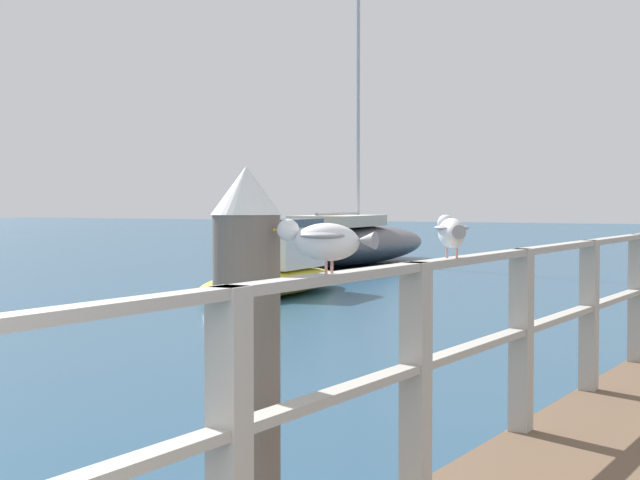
{
  "coord_description": "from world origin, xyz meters",
  "views": [
    {
      "loc": [
        0.75,
        -0.54,
        1.8
      ],
      "look_at": [
        -3.0,
        6.15,
        1.51
      ],
      "focal_mm": 58.32,
      "sensor_mm": 36.0,
      "label": 1
    }
  ],
  "objects_px": {
    "seagull_foreground": "(325,240)",
    "boat_0": "(276,270)",
    "dock_piling_near": "(247,399)",
    "seagull_background": "(451,231)",
    "boat_2": "(352,243)"
  },
  "relations": [
    {
      "from": "seagull_background",
      "to": "boat_2",
      "type": "height_order",
      "value": "boat_2"
    },
    {
      "from": "dock_piling_near",
      "to": "boat_2",
      "type": "bearing_deg",
      "value": 116.51
    },
    {
      "from": "dock_piling_near",
      "to": "seagull_foreground",
      "type": "distance_m",
      "value": 0.76
    },
    {
      "from": "boat_2",
      "to": "seagull_background",
      "type": "bearing_deg",
      "value": -68.23
    },
    {
      "from": "boat_0",
      "to": "boat_2",
      "type": "xyz_separation_m",
      "value": [
        -3.09,
        9.07,
        0.12
      ]
    },
    {
      "from": "seagull_foreground",
      "to": "boat_0",
      "type": "xyz_separation_m",
      "value": [
        -8.45,
        13.32,
        -1.17
      ]
    },
    {
      "from": "dock_piling_near",
      "to": "seagull_background",
      "type": "distance_m",
      "value": 1.51
    },
    {
      "from": "seagull_foreground",
      "to": "seagull_background",
      "type": "height_order",
      "value": "same"
    },
    {
      "from": "dock_piling_near",
      "to": "seagull_background",
      "type": "height_order",
      "value": "dock_piling_near"
    },
    {
      "from": "boat_0",
      "to": "boat_2",
      "type": "distance_m",
      "value": 9.58
    },
    {
      "from": "dock_piling_near",
      "to": "boat_0",
      "type": "height_order",
      "value": "dock_piling_near"
    },
    {
      "from": "seagull_foreground",
      "to": "boat_2",
      "type": "xyz_separation_m",
      "value": [
        -11.54,
        22.39,
        -1.05
      ]
    },
    {
      "from": "seagull_foreground",
      "to": "boat_2",
      "type": "relative_size",
      "value": 0.05
    },
    {
      "from": "boat_0",
      "to": "seagull_foreground",
      "type": "bearing_deg",
      "value": -64.42
    },
    {
      "from": "seagull_foreground",
      "to": "boat_0",
      "type": "relative_size",
      "value": 0.09
    }
  ]
}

